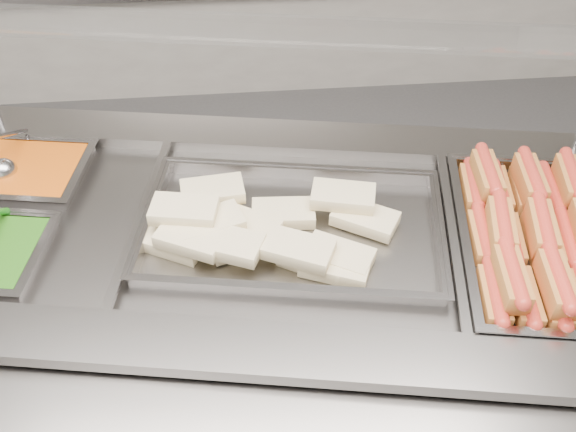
{
  "coord_description": "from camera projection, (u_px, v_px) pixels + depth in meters",
  "views": [
    {
      "loc": [
        0.0,
        -0.7,
        2.02
      ],
      "look_at": [
        0.1,
        0.42,
        0.96
      ],
      "focal_mm": 40.0,
      "sensor_mm": 36.0,
      "label": 1
    }
  ],
  "objects": [
    {
      "name": "pan_wraps",
      "position": [
        292.0,
        231.0,
        1.58
      ],
      "size": [
        0.77,
        0.53,
        0.07
      ],
      "color": "gray",
      "rests_on": "steam_counter"
    },
    {
      "name": "ladle",
      "position": [
        4.0,
        169.0,
        1.7
      ],
      "size": [
        0.07,
        0.2,
        0.15
      ],
      "color": "#A7A7AC",
      "rests_on": "pan_beans"
    },
    {
      "name": "sneeze_guard",
      "position": [
        274.0,
        34.0,
        1.47
      ],
      "size": [
        1.75,
        0.6,
        0.46
      ],
      "color": "silver",
      "rests_on": "steam_counter"
    },
    {
      "name": "tortilla_wraps",
      "position": [
        264.0,
        231.0,
        1.53
      ],
      "size": [
        0.65,
        0.37,
        0.1
      ],
      "color": "beige",
      "rests_on": "pan_wraps"
    },
    {
      "name": "pan_beans",
      "position": [
        27.0,
        180.0,
        1.75
      ],
      "size": [
        0.35,
        0.3,
        0.1
      ],
      "color": "gray",
      "rests_on": "steam_counter"
    },
    {
      "name": "steam_counter",
      "position": [
        270.0,
        337.0,
        1.89
      ],
      "size": [
        2.09,
        1.19,
        0.94
      ],
      "color": "slate",
      "rests_on": "ground"
    },
    {
      "name": "hotdogs_in_buns",
      "position": [
        535.0,
        237.0,
        1.52
      ],
      "size": [
        0.37,
        0.58,
        0.12
      ],
      "color": "#A95B23",
      "rests_on": "pan_hotdogs"
    },
    {
      "name": "pan_hotdogs",
      "position": [
        534.0,
        250.0,
        1.56
      ],
      "size": [
        0.45,
        0.63,
        0.1
      ],
      "color": "gray",
      "rests_on": "steam_counter"
    }
  ]
}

